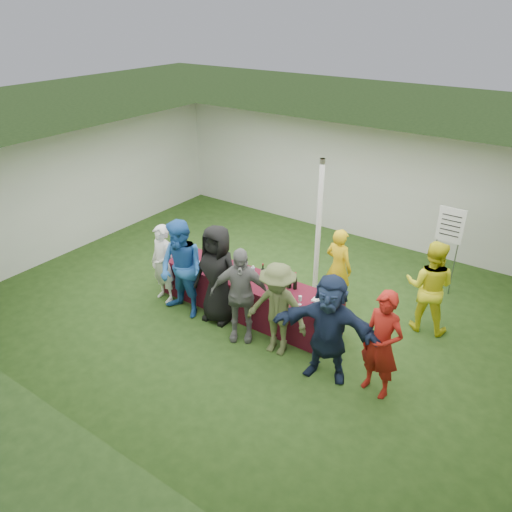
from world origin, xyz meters
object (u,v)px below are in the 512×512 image
Objects in this scene: staff_back at (429,286)px; wine_list_sign at (449,232)px; customer_0 at (163,264)px; customer_1 at (182,270)px; serving_table at (247,295)px; customer_2 at (218,274)px; customer_3 at (240,295)px; staff_pourer at (338,267)px; customer_4 at (277,310)px; customer_5 at (329,328)px; customer_6 at (382,344)px; dump_bucket at (322,307)px.

wine_list_sign is at bearing -91.90° from staff_back.
customer_1 is at bearing -6.35° from customer_0.
serving_table is 1.30m from customer_1.
customer_2 is (1.28, 0.08, 0.14)m from customer_0.
customer_1 is 1.08× the size of customer_3.
customer_4 reaches higher than staff_pourer.
customer_5 is 1.04× the size of customer_6.
customer_0 is at bearing -161.10° from serving_table.
serving_table is 2.23m from customer_5.
customer_2 is 1.42m from customer_4.
customer_2 is 3.15m from customer_6.
customer_2 is at bearing 11.18° from customer_0.
dump_bucket is at bearing 15.00° from customer_1.
customer_1 is (-3.67, -3.56, -0.38)m from wine_list_sign.
customer_2 is 1.07× the size of customer_3.
wine_list_sign is at bearing -122.19° from staff_pourer.
staff_back is 0.96× the size of customer_5.
customer_1 is at bearing -143.18° from serving_table.
dump_bucket is 0.14× the size of customer_3.
customer_2 is at bearing -172.38° from customer_6.
customer_0 is 0.91× the size of customer_6.
serving_table is 1.94× the size of customer_2.
staff_back is 1.00× the size of customer_6.
customer_6 reaches higher than dump_bucket.
wine_list_sign is 1.15× the size of staff_pourer.
customer_5 reaches higher than customer_6.
customer_3 reaches higher than customer_6.
customer_1 is 0.68m from customer_2.
serving_table is at bearing 41.25° from customer_1.
staff_back reaches higher than staff_pourer.
wine_list_sign is 2.26m from staff_pourer.
wine_list_sign is at bearing 45.89° from customer_0.
dump_bucket is at bearing -9.56° from customer_3.
staff_back is at bearing 33.36° from customer_1.
customer_3 reaches higher than customer_0.
customer_2 is 1.08× the size of customer_6.
staff_pourer is 0.95× the size of customer_4.
wine_list_sign reaches higher than serving_table.
staff_pourer is 0.91× the size of customer_6.
staff_pourer is 3.33m from customer_0.
dump_bucket is 1.39m from customer_3.
customer_0 is 0.84× the size of customer_1.
serving_table is 2.18× the size of customer_4.
customer_1 is at bearing 175.72° from customer_4.
customer_4 reaches higher than dump_bucket.
customer_1 reaches higher than staff_pourer.
wine_list_sign is at bearing 46.37° from serving_table.
customer_5 is at bearing 3.98° from customer_1.
customer_5 is (0.82, -1.98, 0.11)m from staff_pourer.
customer_3 is at bearing -123.53° from wine_list_sign.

